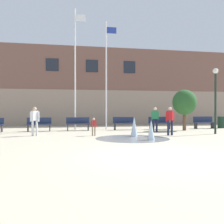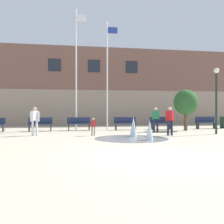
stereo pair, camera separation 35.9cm
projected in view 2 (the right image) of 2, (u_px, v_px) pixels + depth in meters
The scene contains 17 objects.
ground_plane at pixel (147, 156), 8.11m from camera, with size 100.00×100.00×0.00m, color #BCB299.
library_building at pixel (91, 89), 26.64m from camera, with size 36.00×6.05×7.14m.
splash_fountain at pixel (137, 131), 13.24m from camera, with size 3.70×3.70×1.09m.
park_bench_left_of_flagpoles at pixel (40, 124), 17.55m from camera, with size 1.60×0.44×0.91m.
park_bench_under_left_flagpole at pixel (79, 124), 18.04m from camera, with size 1.60×0.44×0.91m.
park_bench_center at pixel (125, 123), 18.64m from camera, with size 1.60×0.44×0.91m.
park_bench_under_right_flagpole at pixel (161, 123), 19.03m from camera, with size 1.60×0.44×0.91m.
park_bench_far_right at pixel (206, 122), 19.75m from camera, with size 1.60×0.44×0.91m.
adult_near_bench at pixel (170, 119), 14.59m from camera, with size 0.50×0.37×1.59m.
teen_by_trashcan at pixel (156, 117), 16.93m from camera, with size 0.50×0.30×1.59m.
adult_in_red at pixel (35, 119), 14.49m from camera, with size 0.50×0.38×1.59m.
child_in_fountain at pixel (93, 125), 14.45m from camera, with size 0.31×0.22×0.99m.
flagpole_left at pixel (77, 66), 18.48m from camera, with size 0.80×0.10×8.54m.
flagpole_right at pixel (108, 72), 18.87m from camera, with size 0.80×0.10×7.80m.
lamp_post_right_lane at pixel (216, 91), 15.35m from camera, with size 0.32×0.32×3.89m.
trash_can at pixel (224, 122), 20.26m from camera, with size 0.56×0.56×0.90m, color #193323.
street_tree_near_building at pixel (186, 103), 17.99m from camera, with size 1.64×1.64×2.82m.
Camera 2 is at (-2.47, -7.79, 1.46)m, focal length 42.00 mm.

